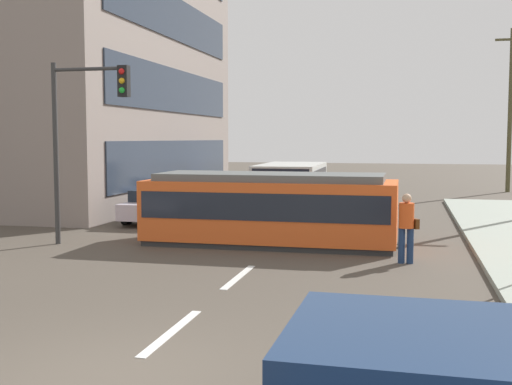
# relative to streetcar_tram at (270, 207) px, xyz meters

# --- Properties ---
(ground_plane) EXTENTS (120.00, 120.00, 0.00)m
(ground_plane) POSITION_rel_streetcar_tram_xyz_m (0.24, -0.39, -1.03)
(ground_plane) COLOR #4C443A
(lane_stripe_1) EXTENTS (0.16, 2.40, 0.01)m
(lane_stripe_1) POSITION_rel_streetcar_tram_xyz_m (0.24, -8.39, -1.03)
(lane_stripe_1) COLOR silver
(lane_stripe_1) RESTS_ON ground
(lane_stripe_2) EXTENTS (0.16, 2.40, 0.01)m
(lane_stripe_2) POSITION_rel_streetcar_tram_xyz_m (0.24, -4.39, -1.03)
(lane_stripe_2) COLOR silver
(lane_stripe_2) RESTS_ON ground
(lane_stripe_3) EXTENTS (0.16, 2.40, 0.01)m
(lane_stripe_3) POSITION_rel_streetcar_tram_xyz_m (0.24, 6.00, -1.03)
(lane_stripe_3) COLOR silver
(lane_stripe_3) RESTS_ON ground
(lane_stripe_4) EXTENTS (0.16, 2.40, 0.01)m
(lane_stripe_4) POSITION_rel_streetcar_tram_xyz_m (0.24, 12.00, -1.03)
(lane_stripe_4) COLOR silver
(lane_stripe_4) RESTS_ON ground
(streetcar_tram) EXTENTS (7.00, 2.57, 2.00)m
(streetcar_tram) POSITION_rel_streetcar_tram_xyz_m (0.00, 0.00, 0.00)
(streetcar_tram) COLOR #E25922
(streetcar_tram) RESTS_ON ground
(city_bus) EXTENTS (2.64, 5.43, 1.88)m
(city_bus) POSITION_rel_streetcar_tram_xyz_m (-1.11, 9.38, 0.04)
(city_bus) COLOR #B9BAB3
(city_bus) RESTS_ON ground
(pedestrian_crossing) EXTENTS (0.49, 0.36, 1.67)m
(pedestrian_crossing) POSITION_rel_streetcar_tram_xyz_m (3.74, -1.99, -0.09)
(pedestrian_crossing) COLOR navy
(pedestrian_crossing) RESTS_ON ground
(parked_sedan_mid) EXTENTS (1.96, 4.36, 1.19)m
(parked_sedan_mid) POSITION_rel_streetcar_tram_xyz_m (-4.77, 3.96, -0.41)
(parked_sedan_mid) COLOR silver
(parked_sedan_mid) RESTS_ON ground
(parked_sedan_far) EXTENTS (1.96, 4.53, 1.19)m
(parked_sedan_far) POSITION_rel_streetcar_tram_xyz_m (-5.16, 10.62, -0.41)
(parked_sedan_far) COLOR #27439B
(parked_sedan_far) RESTS_ON ground
(traffic_light_mast) EXTENTS (2.31, 0.33, 5.06)m
(traffic_light_mast) POSITION_rel_streetcar_tram_xyz_m (-4.97, -1.39, 2.48)
(traffic_light_mast) COLOR #333333
(traffic_light_mast) RESTS_ON ground
(utility_pole_far) EXTENTS (1.80, 0.24, 8.97)m
(utility_pole_far) POSITION_rel_streetcar_tram_xyz_m (9.21, 20.11, 3.64)
(utility_pole_far) COLOR brown
(utility_pole_far) RESTS_ON ground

